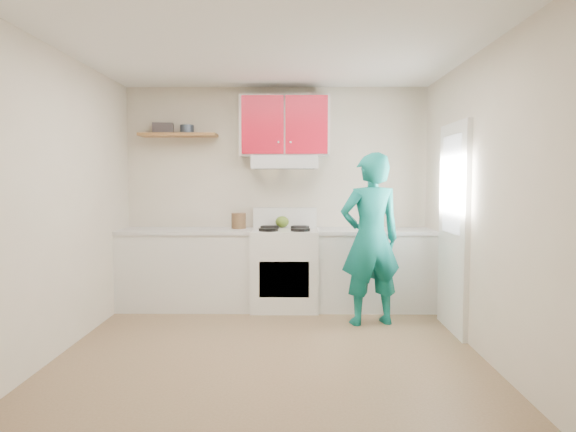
{
  "coord_description": "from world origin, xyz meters",
  "views": [
    {
      "loc": [
        0.2,
        -4.45,
        1.5
      ],
      "look_at": [
        0.15,
        0.55,
        1.15
      ],
      "focal_mm": 32.74,
      "sensor_mm": 36.0,
      "label": 1
    }
  ],
  "objects_px": {
    "stove": "(285,269)",
    "person": "(370,239)",
    "tin": "(187,129)",
    "crock": "(239,222)",
    "kettle": "(282,222)"
  },
  "relations": [
    {
      "from": "stove",
      "to": "person",
      "type": "xyz_separation_m",
      "value": [
        0.9,
        -0.65,
        0.43
      ]
    },
    {
      "from": "tin",
      "to": "person",
      "type": "relative_size",
      "value": 0.09
    },
    {
      "from": "tin",
      "to": "crock",
      "type": "xyz_separation_m",
      "value": [
        0.6,
        -0.04,
        -1.08
      ]
    },
    {
      "from": "tin",
      "to": "kettle",
      "type": "height_order",
      "value": "tin"
    },
    {
      "from": "stove",
      "to": "person",
      "type": "relative_size",
      "value": 0.52
    },
    {
      "from": "kettle",
      "to": "crock",
      "type": "relative_size",
      "value": 0.82
    },
    {
      "from": "kettle",
      "to": "crock",
      "type": "xyz_separation_m",
      "value": [
        -0.51,
        -0.14,
        0.01
      ]
    },
    {
      "from": "crock",
      "to": "tin",
      "type": "bearing_deg",
      "value": 176.47
    },
    {
      "from": "person",
      "to": "crock",
      "type": "bearing_deg",
      "value": -41.46
    },
    {
      "from": "stove",
      "to": "kettle",
      "type": "distance_m",
      "value": 0.59
    },
    {
      "from": "stove",
      "to": "crock",
      "type": "distance_m",
      "value": 0.78
    },
    {
      "from": "tin",
      "to": "stove",
      "type": "bearing_deg",
      "value": -7.99
    },
    {
      "from": "tin",
      "to": "person",
      "type": "xyz_separation_m",
      "value": [
        2.04,
        -0.81,
        -1.2
      ]
    },
    {
      "from": "tin",
      "to": "crock",
      "type": "height_order",
      "value": "tin"
    },
    {
      "from": "tin",
      "to": "person",
      "type": "height_order",
      "value": "tin"
    }
  ]
}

